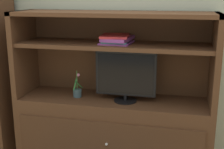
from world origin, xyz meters
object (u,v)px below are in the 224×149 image
object	(u,v)px
potted_plant	(77,92)
magazine_stack	(117,39)
tv_monitor	(126,76)
media_console	(113,117)

from	to	relation	value
potted_plant	magazine_stack	world-z (taller)	magazine_stack
tv_monitor	media_console	bearing A→B (deg)	158.41
media_console	potted_plant	bearing A→B (deg)	-174.94
tv_monitor	magazine_stack	bearing A→B (deg)	151.91
magazine_stack	media_console	bearing A→B (deg)	-178.93
media_console	potted_plant	xyz separation A→B (m)	(-0.35, -0.03, 0.24)
tv_monitor	potted_plant	distance (m)	0.51
potted_plant	magazine_stack	xyz separation A→B (m)	(0.38, 0.03, 0.52)
media_console	tv_monitor	bearing A→B (deg)	-21.59
magazine_stack	tv_monitor	bearing A→B (deg)	-28.09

